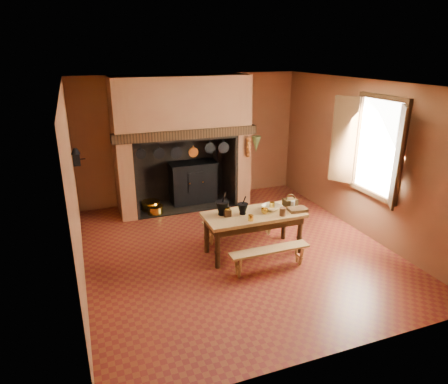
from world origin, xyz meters
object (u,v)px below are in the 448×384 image
at_px(iron_range, 193,182).
at_px(mixing_bowl, 272,208).
at_px(coffee_grinder, 227,212).
at_px(wicker_basket, 290,202).
at_px(work_table, 254,220).
at_px(bench_front, 270,254).

xyz_separation_m(iron_range, mixing_bowl, (0.63, -2.61, 0.28)).
xyz_separation_m(coffee_grinder, wicker_basket, (1.18, 0.03, 0.00)).
relative_size(iron_range, wicker_basket, 6.98).
distance_m(work_table, mixing_bowl, 0.39).
distance_m(iron_range, work_table, 2.67).
relative_size(coffee_grinder, wicker_basket, 0.77).
height_order(iron_range, coffee_grinder, iron_range).
bearing_deg(wicker_basket, coffee_grinder, -179.30).
height_order(bench_front, coffee_grinder, coffee_grinder).
xyz_separation_m(bench_front, coffee_grinder, (-0.45, 0.68, 0.51)).
xyz_separation_m(mixing_bowl, wicker_basket, (0.38, 0.05, 0.03)).
bearing_deg(work_table, mixing_bowl, 6.18).
relative_size(iron_range, coffee_grinder, 9.05).
height_order(bench_front, wicker_basket, wicker_basket).
height_order(work_table, mixing_bowl, mixing_bowl).
bearing_deg(iron_range, coffee_grinder, -93.89).
relative_size(work_table, mixing_bowl, 5.07).
bearing_deg(wicker_basket, work_table, -174.12).
bearing_deg(mixing_bowl, work_table, -173.82).
height_order(iron_range, mixing_bowl, iron_range).
height_order(work_table, coffee_grinder, coffee_grinder).
distance_m(iron_range, coffee_grinder, 2.62).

